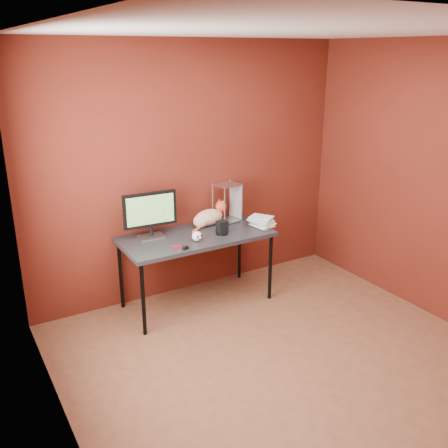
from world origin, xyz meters
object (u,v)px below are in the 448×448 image
monitor (150,213)px  cat (209,217)px  speaker (222,228)px  desk (196,240)px  book_stack (258,174)px  skull_mug (197,236)px

monitor → cat: size_ratio=1.07×
speaker → desk: bearing=151.8°
desk → monitor: monitor is taller
monitor → book_stack: size_ratio=0.46×
cat → speaker: bearing=-106.7°
monitor → book_stack: bearing=-11.9°
book_stack → monitor: bearing=164.6°
speaker → cat: bearing=83.7°
desk → book_stack: size_ratio=1.32×
cat → skull_mug: (-0.32, -0.36, -0.04)m
skull_mug → book_stack: book_stack is taller
desk → monitor: 0.53m
speaker → book_stack: bearing=-5.3°
cat → monitor: bearing=170.9°
desk → skull_mug: skull_mug is taller
skull_mug → monitor: bearing=129.1°
book_stack → cat: bearing=138.7°
desk → skull_mug: (-0.07, -0.16, 0.10)m
desk → cat: cat is taller
speaker → book_stack: (0.40, -0.02, 0.51)m
skull_mug → book_stack: (0.70, 0.03, 0.52)m
cat → book_stack: (0.38, -0.33, 0.48)m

